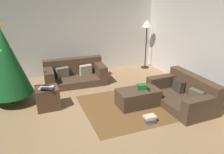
# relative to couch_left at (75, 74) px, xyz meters

# --- Properties ---
(ground_plane) EXTENTS (6.40, 6.40, 0.00)m
(ground_plane) POSITION_rel_couch_left_xyz_m (-0.11, -2.25, -0.27)
(ground_plane) COLOR #93704C
(rear_partition) EXTENTS (6.40, 0.12, 2.60)m
(rear_partition) POSITION_rel_couch_left_xyz_m (-0.11, 0.89, 1.03)
(rear_partition) COLOR beige
(rear_partition) RESTS_ON ground_plane
(corner_partition) EXTENTS (0.12, 6.40, 2.60)m
(corner_partition) POSITION_rel_couch_left_xyz_m (3.03, -2.25, 1.03)
(corner_partition) COLOR beige
(corner_partition) RESTS_ON ground_plane
(couch_left) EXTENTS (1.76, 0.95, 0.70)m
(couch_left) POSITION_rel_couch_left_xyz_m (0.00, 0.00, 0.00)
(couch_left) COLOR #473323
(couch_left) RESTS_ON ground_plane
(couch_right) EXTENTS (1.01, 1.65, 0.70)m
(couch_right) POSITION_rel_couch_left_xyz_m (2.15, -2.34, -0.01)
(couch_right) COLOR #473323
(couch_right) RESTS_ON ground_plane
(ottoman) EXTENTS (1.00, 0.56, 0.41)m
(ottoman) POSITION_rel_couch_left_xyz_m (1.09, -1.96, -0.07)
(ottoman) COLOR #473323
(ottoman) RESTS_ON ground_plane
(gift_box) EXTENTS (0.24, 0.20, 0.12)m
(gift_box) POSITION_rel_couch_left_xyz_m (1.19, -1.95, 0.19)
(gift_box) COLOR #19662D
(gift_box) RESTS_ON ottoman
(tv_remote) EXTENTS (0.12, 0.16, 0.02)m
(tv_remote) POSITION_rel_couch_left_xyz_m (1.32, -2.06, 0.14)
(tv_remote) COLOR black
(tv_remote) RESTS_ON ottoman
(christmas_tree) EXTENTS (1.06, 1.06, 1.94)m
(christmas_tree) POSITION_rel_couch_left_xyz_m (-1.74, -0.71, 0.78)
(christmas_tree) COLOR brown
(christmas_tree) RESTS_ON ground_plane
(side_table) EXTENTS (0.52, 0.44, 0.52)m
(side_table) POSITION_rel_couch_left_xyz_m (-0.94, -1.32, -0.01)
(side_table) COLOR #4C3323
(side_table) RESTS_ON ground_plane
(laptop) EXTENTS (0.46, 0.50, 0.18)m
(laptop) POSITION_rel_couch_left_xyz_m (-0.97, -1.38, 0.31)
(laptop) COLOR silver
(laptop) RESTS_ON side_table
(book_stack) EXTENTS (0.26, 0.23, 0.13)m
(book_stack) POSITION_rel_couch_left_xyz_m (0.99, -2.72, -0.21)
(book_stack) COLOR #2D5193
(book_stack) RESTS_ON ground_plane
(corner_lamp) EXTENTS (0.36, 0.36, 1.67)m
(corner_lamp) POSITION_rel_couch_left_xyz_m (2.63, 0.45, 1.15)
(corner_lamp) COLOR black
(corner_lamp) RESTS_ON ground_plane
(area_rug) EXTENTS (2.60, 2.00, 0.01)m
(area_rug) POSITION_rel_couch_left_xyz_m (1.09, -1.96, -0.27)
(area_rug) COLOR brown
(area_rug) RESTS_ON ground_plane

